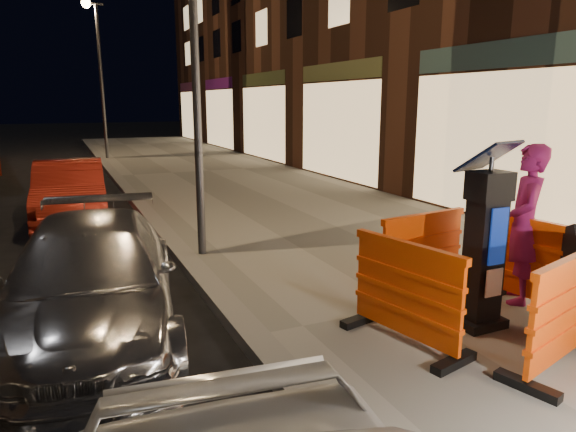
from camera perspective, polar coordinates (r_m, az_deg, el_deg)
name	(u,v)px	position (r m, az deg, el deg)	size (l,w,h in m)	color
ground_plane	(257,349)	(5.37, -3.49, -14.49)	(120.00, 120.00, 0.00)	black
sidewalk	(482,296)	(6.90, 20.74, -8.35)	(6.00, 60.00, 0.15)	gray
kerb	(257,342)	(5.34, -3.51, -13.78)	(0.30, 60.00, 0.15)	slate
parking_kiosk	(485,242)	(5.56, 21.04, -2.70)	(0.57, 0.57, 1.82)	black
barrier_front	(564,314)	(5.10, 28.31, -9.53)	(1.30, 0.54, 1.01)	#F34707
barrier_back	(422,255)	(6.34, 14.68, -4.21)	(1.30, 0.54, 1.01)	#F34707
barrier_kerbside	(406,294)	(5.07, 12.98, -8.39)	(1.30, 0.54, 1.01)	#F34707
barrier_bldgside	(547,268)	(6.36, 26.83, -5.13)	(1.30, 0.54, 1.01)	#F34707
car_silver	(95,336)	(5.99, -20.61, -12.36)	(1.71, 4.20, 1.22)	#A7A7AB
car_red	(73,221)	(11.64, -22.79, -0.51)	(1.32, 3.80, 1.25)	#AA251A
man	(525,225)	(6.46, 24.80, -0.87)	(0.67, 0.44, 1.84)	#8C195E
street_lamp_mid	(195,51)	(7.76, -10.32, 17.63)	(0.12, 0.12, 6.00)	#3F3F44
street_lamp_far	(102,83)	(22.57, -20.00, 13.69)	(0.12, 0.12, 6.00)	#3F3F44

